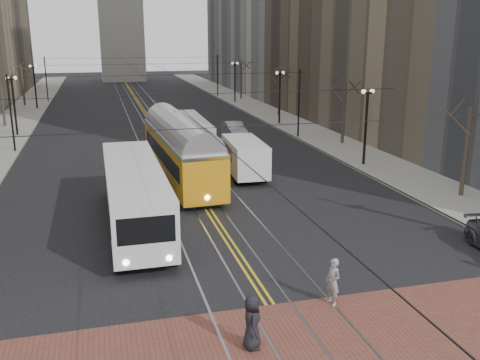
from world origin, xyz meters
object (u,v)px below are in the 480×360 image
cargo_van (245,159)px  pedestrian_a (252,322)px  rear_bus (191,135)px  sedan_silver (234,130)px  transit_bus (135,197)px  streetcar (181,156)px  sedan_grey (227,150)px  pedestrian_b (333,282)px

cargo_van → pedestrian_a: bearing=-101.8°
rear_bus → cargo_van: 9.91m
sedan_silver → rear_bus: bearing=-136.9°
transit_bus → streetcar: bearing=66.4°
rear_bus → pedestrian_a: size_ratio=5.87×
transit_bus → streetcar: streetcar is taller
sedan_grey → pedestrian_a: pedestrian_a is taller
rear_bus → pedestrian_a: (-3.26, -30.37, -0.48)m
cargo_van → sedan_grey: 5.43m
streetcar → rear_bus: streetcar is taller
transit_bus → sedan_silver: transit_bus is taller
pedestrian_a → sedan_grey: bearing=-3.7°
streetcar → sedan_grey: size_ratio=2.98×
transit_bus → pedestrian_a: transit_bus is taller
rear_bus → pedestrian_b: 28.34m
sedan_silver → cargo_van: bearing=-101.8°
cargo_van → pedestrian_b: 18.75m
transit_bus → pedestrian_b: size_ratio=7.30×
streetcar → pedestrian_a: size_ratio=7.98×
pedestrian_b → sedan_silver: bearing=156.7°
rear_bus → sedan_silver: 7.09m
transit_bus → sedan_silver: bearing=63.7°
sedan_grey → streetcar: bearing=-129.2°
streetcar → pedestrian_b: (2.78, -19.03, -0.82)m
transit_bus → streetcar: 9.44m
streetcar → pedestrian_b: size_ratio=8.17×
sedan_grey → sedan_silver: size_ratio=1.05×
transit_bus → sedan_silver: (11.15, 22.84, -0.87)m
sedan_silver → pedestrian_a: bearing=-103.8°
sedan_grey → pedestrian_b: pedestrian_b is taller
cargo_van → sedan_grey: (0.00, 5.41, -0.47)m
streetcar → sedan_grey: streetcar is taller
cargo_van → pedestrian_a: (-5.46, -20.71, -0.37)m
pedestrian_b → cargo_van: bearing=159.3°
sedan_grey → pedestrian_b: 24.14m
cargo_van → sedan_silver: cargo_van is taller
streetcar → sedan_silver: size_ratio=3.14×
pedestrian_a → cargo_van: bearing=-6.7°
pedestrian_a → pedestrian_b: size_ratio=1.02×
streetcar → transit_bus: bearing=-116.2°
sedan_silver → pedestrian_b: size_ratio=2.60×
rear_bus → pedestrian_b: (0.48, -28.33, -0.50)m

